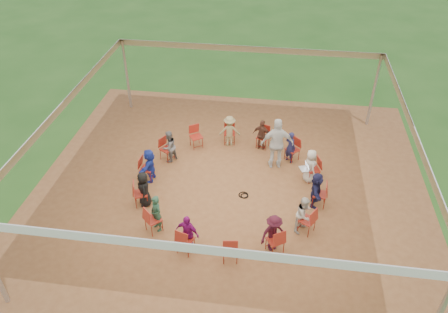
# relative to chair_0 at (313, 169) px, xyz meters

# --- Properties ---
(ground) EXTENTS (80.00, 80.00, 0.00)m
(ground) POSITION_rel_chair_0_xyz_m (-2.69, -1.01, -0.45)
(ground) COLOR #25531A
(ground) RESTS_ON ground
(dirt_patch) EXTENTS (13.00, 13.00, 0.00)m
(dirt_patch) POSITION_rel_chair_0_xyz_m (-2.69, -1.01, -0.44)
(dirt_patch) COLOR brown
(dirt_patch) RESTS_ON ground
(tent) EXTENTS (10.33, 10.33, 3.00)m
(tent) POSITION_rel_chair_0_xyz_m (-2.69, -1.01, 1.92)
(tent) COLOR #B2B2B7
(tent) RESTS_ON ground
(chair_0) EXTENTS (0.56, 0.55, 0.90)m
(chair_0) POSITION_rel_chair_0_xyz_m (0.00, 0.00, 0.00)
(chair_0) COLOR #A12619
(chair_0) RESTS_ON ground
(chair_1) EXTENTS (0.61, 0.61, 0.90)m
(chair_1) POSITION_rel_chair_0_xyz_m (-0.71, 1.07, 0.00)
(chair_1) COLOR #A12619
(chair_1) RESTS_ON ground
(chair_2) EXTENTS (0.54, 0.55, 0.90)m
(chair_2) POSITION_rel_chair_0_xyz_m (-1.81, 1.72, 0.00)
(chair_2) COLOR #A12619
(chair_2) RESTS_ON ground
(chair_3) EXTENTS (0.48, 0.49, 0.90)m
(chair_3) POSITION_rel_chair_0_xyz_m (-3.08, 1.84, 0.00)
(chair_3) COLOR #A12619
(chair_3) RESTS_ON ground
(chair_4) EXTENTS (0.59, 0.60, 0.90)m
(chair_4) POSITION_rel_chair_0_xyz_m (-4.28, 1.39, 0.00)
(chair_4) COLOR #A12619
(chair_4) RESTS_ON ground
(chair_5) EXTENTS (0.59, 0.59, 0.90)m
(chair_5) POSITION_rel_chair_0_xyz_m (-5.16, 0.46, 0.00)
(chair_5) COLOR #A12619
(chair_5) RESTS_ON ground
(chair_6) EXTENTS (0.48, 0.46, 0.90)m
(chair_6) POSITION_rel_chair_0_xyz_m (-5.56, -0.76, 0.00)
(chair_6) COLOR #A12619
(chair_6) RESTS_ON ground
(chair_7) EXTENTS (0.56, 0.55, 0.90)m
(chair_7) POSITION_rel_chair_0_xyz_m (-5.38, -2.03, 0.00)
(chair_7) COLOR #A12619
(chair_7) RESTS_ON ground
(chair_8) EXTENTS (0.61, 0.61, 0.90)m
(chair_8) POSITION_rel_chair_0_xyz_m (-4.68, -3.09, 0.00)
(chair_8) COLOR #A12619
(chair_8) RESTS_ON ground
(chair_9) EXTENTS (0.54, 0.55, 0.90)m
(chair_9) POSITION_rel_chair_0_xyz_m (-3.58, -3.75, 0.00)
(chair_9) COLOR #A12619
(chair_9) RESTS_ON ground
(chair_10) EXTENTS (0.48, 0.49, 0.90)m
(chair_10) POSITION_rel_chair_0_xyz_m (-2.30, -3.86, 0.00)
(chair_10) COLOR #A12619
(chair_10) RESTS_ON ground
(chair_11) EXTENTS (0.59, 0.60, 0.90)m
(chair_11) POSITION_rel_chair_0_xyz_m (-1.11, -3.41, 0.00)
(chair_11) COLOR #A12619
(chair_11) RESTS_ON ground
(chair_12) EXTENTS (0.59, 0.59, 0.90)m
(chair_12) POSITION_rel_chair_0_xyz_m (-0.22, -2.49, 0.00)
(chair_12) COLOR #A12619
(chair_12) RESTS_ON ground
(chair_13) EXTENTS (0.48, 0.46, 0.90)m
(chair_13) POSITION_rel_chair_0_xyz_m (0.17, -1.27, 0.00)
(chair_13) COLOR #A12619
(chair_13) RESTS_ON ground
(person_seated_0) EXTENTS (0.52, 0.68, 1.22)m
(person_seated_0) POSITION_rel_chair_0_xyz_m (-0.11, -0.04, 0.17)
(person_seated_0) COLOR #BDB6A8
(person_seated_0) RESTS_ON ground
(person_seated_1) EXTENTS (0.52, 0.52, 1.22)m
(person_seated_1) POSITION_rel_chair_0_xyz_m (-0.79, 0.98, 0.17)
(person_seated_1) COLOR #1E1E45
(person_seated_1) RESTS_ON ground
(person_seated_2) EXTENTS (0.79, 0.57, 1.22)m
(person_seated_2) POSITION_rel_chair_0_xyz_m (-1.84, 1.61, 0.17)
(person_seated_2) COLOR #522E22
(person_seated_2) RESTS_ON ground
(person_seated_3) EXTENTS (0.83, 0.49, 1.22)m
(person_seated_3) POSITION_rel_chair_0_xyz_m (-3.06, 1.72, 0.17)
(person_seated_3) COLOR #908357
(person_seated_3) RESTS_ON ground
(person_seated_4) EXTENTS (0.60, 0.68, 1.22)m
(person_seated_4) POSITION_rel_chair_0_xyz_m (-5.06, 0.40, 0.17)
(person_seated_4) COLOR slate
(person_seated_4) RESTS_ON ground
(person_seated_5) EXTENTS (0.52, 1.17, 1.22)m
(person_seated_5) POSITION_rel_chair_0_xyz_m (-5.44, -0.77, 0.17)
(person_seated_5) COLOR #1F34A1
(person_seated_5) RESTS_ON ground
(person_seated_6) EXTENTS (0.52, 0.68, 1.22)m
(person_seated_6) POSITION_rel_chair_0_xyz_m (-5.27, -1.98, 0.17)
(person_seated_6) COLOR black
(person_seated_6) RESTS_ON ground
(person_seated_7) EXTENTS (0.52, 0.52, 1.22)m
(person_seated_7) POSITION_rel_chair_0_xyz_m (-4.60, -3.01, 0.17)
(person_seated_7) COLOR #244A34
(person_seated_7) RESTS_ON ground
(person_seated_8) EXTENTS (0.79, 0.57, 1.22)m
(person_seated_8) POSITION_rel_chair_0_xyz_m (-3.54, -3.64, 0.17)
(person_seated_8) COLOR #901474
(person_seated_8) RESTS_ON ground
(person_seated_9) EXTENTS (0.87, 0.76, 1.22)m
(person_seated_9) POSITION_rel_chair_0_xyz_m (-1.17, -3.31, 0.17)
(person_seated_9) COLOR #390F1B
(person_seated_9) RESTS_ON ground
(person_seated_10) EXTENTS (0.60, 0.68, 1.22)m
(person_seated_10) POSITION_rel_chair_0_xyz_m (-0.32, -2.42, 0.17)
(person_seated_10) COLOR #BDB6A8
(person_seated_10) RESTS_ON ground
(person_seated_11) EXTENTS (0.52, 1.17, 1.22)m
(person_seated_11) POSITION_rel_chair_0_xyz_m (0.05, -1.26, 0.17)
(person_seated_11) COLOR #1E1E45
(person_seated_11) RESTS_ON ground
(standing_person) EXTENTS (1.20, 0.74, 1.93)m
(standing_person) POSITION_rel_chair_0_xyz_m (-1.27, 0.59, 0.52)
(standing_person) COLOR silver
(standing_person) RESTS_ON ground
(cable_coil) EXTENTS (0.42, 0.42, 0.03)m
(cable_coil) POSITION_rel_chair_0_xyz_m (-2.21, -1.16, -0.43)
(cable_coil) COLOR black
(cable_coil) RESTS_ON ground
(laptop) EXTENTS (0.38, 0.42, 0.24)m
(laptop) POSITION_rel_chair_0_xyz_m (-0.26, -0.10, 0.14)
(laptop) COLOR #B7B7BC
(laptop) RESTS_ON ground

